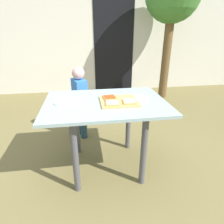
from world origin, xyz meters
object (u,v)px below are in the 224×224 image
(dining_table, at_px, (106,113))
(pizza_slice_near_left, at_px, (112,103))
(cutting_board, at_px, (119,101))
(pizza_slice_near_right, at_px, (129,101))
(pizza_slice_far_left, at_px, (110,98))
(child_left, at_px, (80,99))
(plate_white_left, at_px, (66,102))
(plate_white_right, at_px, (137,98))

(dining_table, relative_size, pizza_slice_near_left, 7.89)
(cutting_board, bearing_deg, pizza_slice_near_right, -36.56)
(pizza_slice_far_left, relative_size, pizza_slice_near_left, 0.98)
(dining_table, height_order, child_left, child_left)
(child_left, bearing_deg, cutting_board, -62.37)
(cutting_board, distance_m, child_left, 0.85)
(cutting_board, distance_m, pizza_slice_near_left, 0.11)
(pizza_slice_near_left, distance_m, plate_white_left, 0.45)
(pizza_slice_near_left, height_order, child_left, child_left)
(pizza_slice_near_left, bearing_deg, pizza_slice_near_right, 5.59)
(dining_table, relative_size, plate_white_left, 5.03)
(pizza_slice_near_right, bearing_deg, dining_table, 156.22)
(plate_white_left, bearing_deg, plate_white_right, -1.19)
(plate_white_right, bearing_deg, cutting_board, -164.17)
(pizza_slice_far_left, distance_m, pizza_slice_near_right, 0.21)
(cutting_board, distance_m, plate_white_right, 0.21)
(dining_table, height_order, cutting_board, cutting_board)
(pizza_slice_near_left, xyz_separation_m, plate_white_right, (0.27, 0.14, -0.02))
(dining_table, xyz_separation_m, cutting_board, (0.12, -0.03, 0.12))
(pizza_slice_far_left, height_order, plate_white_left, pizza_slice_far_left)
(cutting_board, relative_size, child_left, 0.36)
(cutting_board, bearing_deg, plate_white_right, 15.83)
(pizza_slice_near_left, distance_m, pizza_slice_near_right, 0.16)
(plate_white_right, relative_size, plate_white_left, 1.00)
(cutting_board, xyz_separation_m, pizza_slice_near_right, (0.09, -0.06, 0.02))
(dining_table, bearing_deg, plate_white_left, 173.61)
(dining_table, relative_size, pizza_slice_near_right, 8.11)
(dining_table, bearing_deg, pizza_slice_near_right, -23.78)
(cutting_board, height_order, child_left, child_left)
(pizza_slice_far_left, distance_m, plate_white_right, 0.28)
(cutting_board, height_order, plate_white_left, cutting_board)
(pizza_slice_near_left, distance_m, child_left, 0.90)
(cutting_board, relative_size, pizza_slice_near_left, 2.39)
(plate_white_left, relative_size, child_left, 0.24)
(pizza_slice_near_right, height_order, plate_white_right, pizza_slice_near_right)
(dining_table, bearing_deg, pizza_slice_near_left, -65.72)
(pizza_slice_near_right, height_order, child_left, child_left)
(pizza_slice_near_left, xyz_separation_m, plate_white_left, (-0.43, 0.15, -0.02))
(dining_table, distance_m, pizza_slice_far_left, 0.15)
(cutting_board, xyz_separation_m, pizza_slice_far_left, (-0.08, 0.07, 0.02))
(pizza_slice_far_left, bearing_deg, child_left, 114.68)
(cutting_board, distance_m, pizza_slice_far_left, 0.11)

